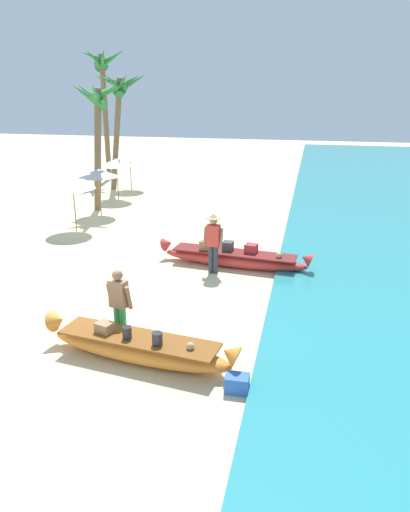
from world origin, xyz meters
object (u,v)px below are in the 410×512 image
object	(u,v)px
person_vendor_hatted	(213,239)
palm_tree_tall_inland	(119,95)
boat_orange_foreground	(139,347)
palm_tree_mid_cluster	(97,110)
boat_red_midground	(234,258)
person_tourist_customer	(119,302)
palm_tree_leaning_seaward	(103,76)
cooler_box	(237,383)

from	to	relation	value
person_vendor_hatted	palm_tree_tall_inland	distance (m)	13.14
boat_orange_foreground	palm_tree_mid_cluster	size ratio (longest dim) A/B	0.78
palm_tree_mid_cluster	boat_red_midground	bearing A→B (deg)	-40.79
person_tourist_customer	palm_tree_leaning_seaward	bearing A→B (deg)	113.53
person_tourist_customer	palm_tree_mid_cluster	bearing A→B (deg)	115.18
palm_tree_leaning_seaward	boat_red_midground	bearing A→B (deg)	-53.67
boat_orange_foreground	boat_red_midground	xyz separation A→B (m)	(0.96, 5.56, -0.02)
person_tourist_customer	palm_tree_leaning_seaward	world-z (taller)	palm_tree_leaning_seaward
boat_red_midground	cooler_box	distance (m)	6.24
cooler_box	palm_tree_tall_inland	bearing A→B (deg)	116.98
boat_red_midground	cooler_box	xyz separation A→B (m)	(1.05, -6.15, -0.11)
boat_red_midground	cooler_box	size ratio (longest dim) A/B	11.12
person_vendor_hatted	palm_tree_leaning_seaward	bearing A→B (deg)	123.48
boat_orange_foreground	palm_tree_leaning_seaward	size ratio (longest dim) A/B	0.60
boat_orange_foreground	palm_tree_leaning_seaward	distance (m)	20.42
boat_red_midground	person_tourist_customer	bearing A→B (deg)	-107.80
cooler_box	person_vendor_hatted	bearing A→B (deg)	105.21
person_tourist_customer	palm_tree_mid_cluster	distance (m)	12.12
palm_tree_leaning_seaward	cooler_box	world-z (taller)	palm_tree_leaning_seaward
palm_tree_tall_inland	cooler_box	bearing A→B (deg)	-62.56
person_tourist_customer	palm_tree_tall_inland	bearing A→B (deg)	111.06
person_tourist_customer	boat_orange_foreground	bearing A→B (deg)	-45.84
person_tourist_customer	palm_tree_leaning_seaward	size ratio (longest dim) A/B	0.23
palm_tree_mid_cluster	palm_tree_leaning_seaward	bearing A→B (deg)	110.88
palm_tree_tall_inland	palm_tree_leaning_seaward	bearing A→B (deg)	126.63
boat_orange_foreground	person_vendor_hatted	bearing A→B (deg)	84.47
palm_tree_tall_inland	boat_red_midground	bearing A→B (deg)	-53.75
boat_orange_foreground	person_tourist_customer	world-z (taller)	person_tourist_customer
boat_red_midground	person_vendor_hatted	size ratio (longest dim) A/B	2.64
boat_orange_foreground	person_tourist_customer	xyz separation A→B (m)	(-0.62, 0.64, 0.62)
palm_tree_tall_inland	palm_tree_mid_cluster	xyz separation A→B (m)	(0.77, -4.33, -0.49)
boat_red_midground	person_vendor_hatted	world-z (taller)	person_vendor_hatted
person_tourist_customer	cooler_box	size ratio (longest dim) A/B	3.84
boat_orange_foreground	cooler_box	bearing A→B (deg)	-16.38
boat_red_midground	palm_tree_leaning_seaward	bearing A→B (deg)	126.33
palm_tree_leaning_seaward	person_tourist_customer	bearing A→B (deg)	-66.47
person_vendor_hatted	palm_tree_mid_cluster	size ratio (longest dim) A/B	0.33
boat_red_midground	palm_tree_tall_inland	bearing A→B (deg)	126.25
boat_orange_foreground	person_vendor_hatted	distance (m)	4.98
person_tourist_customer	palm_tree_mid_cluster	world-z (taller)	palm_tree_mid_cluster
person_vendor_hatted	palm_tree_mid_cluster	world-z (taller)	palm_tree_mid_cluster
boat_red_midground	palm_tree_mid_cluster	distance (m)	9.48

